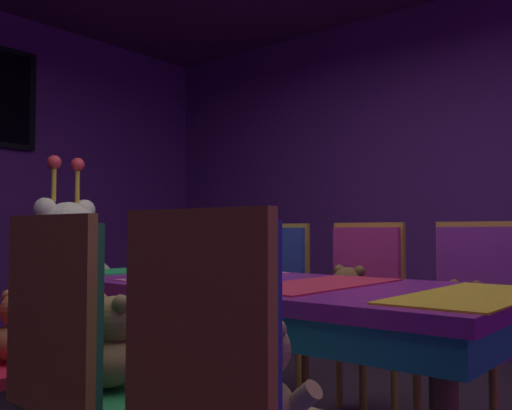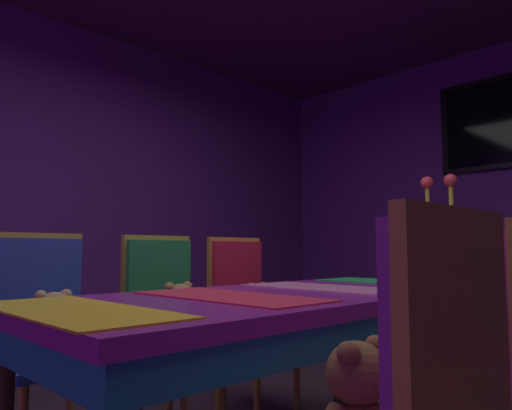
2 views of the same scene
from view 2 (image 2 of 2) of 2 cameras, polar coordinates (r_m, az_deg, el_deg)
wall_left at (r=4.21m, az=-24.08°, el=1.88°), size 0.12×6.40×2.80m
banquet_table at (r=1.98m, az=3.07°, el=-12.71°), size 0.90×2.02×0.75m
chair_left_0 at (r=2.37m, az=-23.85°, el=-12.39°), size 0.42×0.41×0.98m
teddy_left_0 at (r=2.24m, az=-22.53°, el=-13.31°), size 0.23×0.30×0.28m
chair_left_1 at (r=2.62m, az=-10.70°, el=-12.02°), size 0.42×0.41×0.98m
teddy_left_1 at (r=2.51m, az=-8.83°, el=-12.68°), size 0.24×0.31×0.29m
chair_left_2 at (r=2.98m, az=-1.55°, el=-11.28°), size 0.42×0.41×0.98m
teddy_left_2 at (r=2.88m, az=0.41°, el=-12.01°), size 0.21×0.28×0.26m
teddy_right_1 at (r=1.61m, az=22.76°, el=-16.21°), size 0.25×0.33×0.31m
throne_chair at (r=3.28m, az=21.91°, el=-10.35°), size 0.41×0.42×0.98m
king_teddy_bear at (r=3.12m, az=20.55°, el=-7.90°), size 0.70×0.55×0.90m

